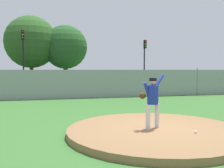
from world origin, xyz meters
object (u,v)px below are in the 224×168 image
Objects in this scene: pitcher_youth at (152,98)px; traffic_light_near at (23,50)px; parked_car_navy at (18,84)px; parked_car_champagne at (120,82)px; baseball at (196,132)px; traffic_light_far at (145,55)px; parked_car_teal at (78,83)px; parked_car_red at (191,81)px.

traffic_light_near reaches higher than pitcher_youth.
pitcher_youth is 15.20m from parked_car_navy.
parked_car_champagne is 0.79× the size of traffic_light_near.
baseball is 21.01m from traffic_light_far.
baseball is 15.36m from parked_car_champagne.
parked_car_teal is 0.95× the size of parked_car_navy.
parked_car_navy is (-15.70, -0.52, 0.04)m from parked_car_red.
pitcher_youth is 20.45m from traffic_light_far.
parked_car_champagne reaches higher than parked_car_teal.
parked_car_teal is (-0.53, 14.13, -0.30)m from pitcher_youth.
parked_car_navy reaches higher than parked_car_teal.
parked_car_navy is at bearing 112.04° from baseball.
traffic_light_near reaches higher than parked_car_navy.
baseball is at bearing -72.72° from traffic_light_near.
parked_car_teal is 0.84× the size of traffic_light_far.
parked_car_navy is 13.61m from traffic_light_far.
pitcher_youth is 0.40× the size of parked_car_red.
traffic_light_far is at bearing 20.41° from parked_car_navy.
traffic_light_far is at bearing 48.01° from parked_car_champagne.
parked_car_navy is at bearing -159.59° from traffic_light_far.
baseball is 0.02× the size of parked_car_champagne.
baseball is 18.33m from parked_car_red.
parked_car_red is at bearing -14.49° from traffic_light_near.
parked_car_champagne is at bearing 0.63° from parked_car_navy.
traffic_light_far reaches higher than parked_car_teal.
pitcher_youth is at bearing -125.37° from parked_car_red.
pitcher_youth is 0.28× the size of traffic_light_near.
parked_car_champagne is 1.13× the size of parked_car_red.
pitcher_youth is 0.37× the size of parked_car_teal.
pitcher_youth is 14.14m from parked_car_teal.
parked_car_red is at bearing -52.38° from traffic_light_far.
traffic_light_far is at bearing 127.62° from parked_car_red.
parked_car_champagne reaches higher than parked_car_navy.
parked_car_champagne is 0.88× the size of traffic_light_far.
parked_car_navy is at bearing 109.94° from pitcher_youth.
parked_car_champagne is (2.30, 15.18, 0.61)m from baseball.
traffic_light_far reaches higher than parked_car_champagne.
baseball is at bearing -98.60° from parked_car_champagne.
parked_car_red is 0.70× the size of traffic_light_near.
parked_car_champagne is 8.40m from parked_car_navy.
baseball is at bearing -107.97° from traffic_light_far.
pitcher_youth reaches higher than parked_car_navy.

